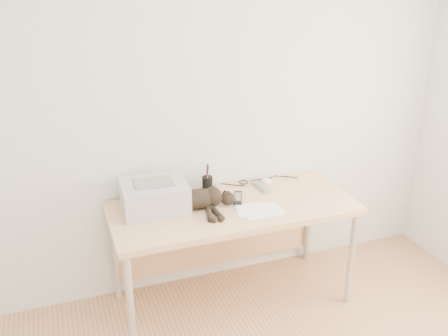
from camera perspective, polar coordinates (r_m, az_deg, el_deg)
name	(u,v)px	position (r m, az deg, el deg)	size (l,w,h in m)	color
wall_back	(215,108)	(3.39, -1.09, 6.84)	(3.50, 3.50, 0.00)	silver
desk	(228,217)	(3.40, 0.49, -5.67)	(1.60, 0.70, 0.74)	#D9AB7F
printer	(154,196)	(3.20, -7.98, -3.18)	(0.42, 0.36, 0.19)	#B2B2B7
papers	(260,210)	(3.20, 4.10, -4.84)	(0.31, 0.24, 0.01)	white
cat	(193,201)	(3.19, -3.52, -3.78)	(0.62, 0.29, 0.14)	black
mug	(180,194)	(3.32, -5.09, -2.92)	(0.11, 0.11, 0.10)	silver
pen_cup	(207,183)	(3.47, -1.91, -1.73)	(0.07, 0.07, 0.19)	black
remote_grey	(262,187)	(3.51, 4.32, -2.22)	(0.05, 0.19, 0.02)	gray
remote_black	(238,198)	(3.34, 1.59, -3.45)	(0.05, 0.19, 0.02)	black
mouse	(266,179)	(3.62, 4.85, -1.27)	(0.07, 0.12, 0.04)	silver
cable_tangle	(217,186)	(3.53, -0.77, -2.09)	(1.36, 0.07, 0.01)	black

